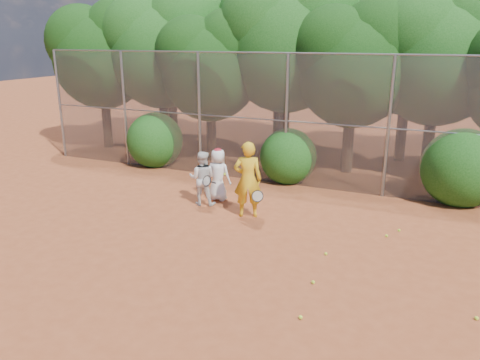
% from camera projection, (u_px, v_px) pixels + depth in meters
% --- Properties ---
extents(ground, '(80.00, 80.00, 0.00)m').
position_uv_depth(ground, '(235.00, 274.00, 9.17)').
color(ground, brown).
rests_on(ground, ground).
extents(fence_back, '(20.05, 0.09, 4.03)m').
position_uv_depth(fence_back, '(315.00, 121.00, 13.87)').
color(fence_back, gray).
rests_on(fence_back, ground).
extents(tree_0, '(4.38, 3.81, 6.00)m').
position_uv_depth(tree_0, '(103.00, 50.00, 18.69)').
color(tree_0, black).
rests_on(tree_0, ground).
extents(tree_1, '(4.64, 4.03, 6.35)m').
position_uv_depth(tree_1, '(162.00, 45.00, 18.10)').
color(tree_1, black).
rests_on(tree_1, ground).
extents(tree_2, '(3.99, 3.47, 5.47)m').
position_uv_depth(tree_2, '(212.00, 62.00, 16.69)').
color(tree_2, black).
rests_on(tree_2, ground).
extents(tree_3, '(4.89, 4.26, 6.70)m').
position_uv_depth(tree_3, '(288.00, 39.00, 16.37)').
color(tree_3, black).
rests_on(tree_3, ground).
extents(tree_4, '(4.19, 3.64, 5.73)m').
position_uv_depth(tree_4, '(356.00, 59.00, 15.07)').
color(tree_4, black).
rests_on(tree_4, ground).
extents(tree_5, '(4.51, 3.92, 6.17)m').
position_uv_depth(tree_5, '(441.00, 50.00, 14.72)').
color(tree_5, black).
rests_on(tree_5, ground).
extents(tree_9, '(4.83, 4.20, 6.62)m').
position_uv_depth(tree_9, '(172.00, 40.00, 20.45)').
color(tree_9, black).
rests_on(tree_9, ground).
extents(tree_10, '(5.15, 4.48, 7.06)m').
position_uv_depth(tree_10, '(282.00, 32.00, 18.61)').
color(tree_10, black).
rests_on(tree_10, ground).
extents(tree_11, '(4.64, 4.03, 6.35)m').
position_uv_depth(tree_11, '(412.00, 45.00, 16.47)').
color(tree_11, black).
rests_on(tree_11, ground).
extents(bush_0, '(2.00, 2.00, 2.00)m').
position_uv_depth(bush_0, '(155.00, 138.00, 16.70)').
color(bush_0, '#144511').
rests_on(bush_0, ground).
extents(bush_1, '(1.80, 1.80, 1.80)m').
position_uv_depth(bush_1, '(288.00, 154.00, 14.81)').
color(bush_1, '#144511').
rests_on(bush_1, ground).
extents(bush_2, '(2.20, 2.20, 2.20)m').
position_uv_depth(bush_2, '(462.00, 164.00, 12.82)').
color(bush_2, '#144511').
rests_on(bush_2, ground).
extents(player_yellow, '(0.93, 0.71, 1.97)m').
position_uv_depth(player_yellow, '(248.00, 180.00, 11.86)').
color(player_yellow, gold).
rests_on(player_yellow, ground).
extents(player_teen, '(0.73, 0.49, 1.51)m').
position_uv_depth(player_teen, '(218.00, 174.00, 13.13)').
color(player_teen, white).
rests_on(player_teen, ground).
extents(player_white, '(0.89, 0.79, 1.51)m').
position_uv_depth(player_white, '(202.00, 178.00, 12.76)').
color(player_white, silver).
rests_on(player_white, ground).
extents(ball_0, '(0.07, 0.07, 0.07)m').
position_uv_depth(ball_0, '(313.00, 282.00, 8.78)').
color(ball_0, '#B8DC28').
rests_on(ball_0, ground).
extents(ball_1, '(0.07, 0.07, 0.07)m').
position_uv_depth(ball_1, '(386.00, 236.00, 10.83)').
color(ball_1, '#B8DC28').
rests_on(ball_1, ground).
extents(ball_2, '(0.07, 0.07, 0.07)m').
position_uv_depth(ball_2, '(301.00, 317.00, 7.68)').
color(ball_2, '#B8DC28').
rests_on(ball_2, ground).
extents(ball_3, '(0.07, 0.07, 0.07)m').
position_uv_depth(ball_3, '(477.00, 318.00, 7.66)').
color(ball_3, '#B8DC28').
rests_on(ball_3, ground).
extents(ball_4, '(0.07, 0.07, 0.07)m').
position_uv_depth(ball_4, '(326.00, 254.00, 9.93)').
color(ball_4, '#B8DC28').
rests_on(ball_4, ground).
extents(ball_5, '(0.07, 0.07, 0.07)m').
position_uv_depth(ball_5, '(399.00, 230.00, 11.14)').
color(ball_5, '#B8DC28').
rests_on(ball_5, ground).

